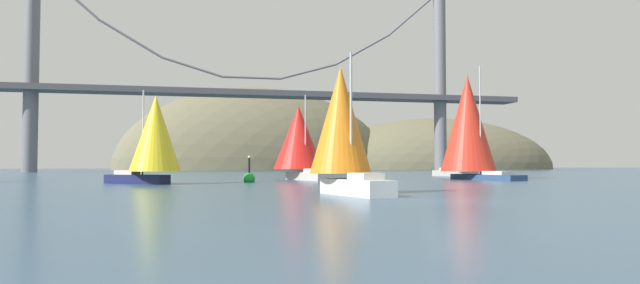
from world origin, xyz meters
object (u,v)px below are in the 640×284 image
at_px(sailboat_red_spinnaker, 299,139).
at_px(sailboat_yellow_sail, 154,136).
at_px(sailboat_orange_sail, 342,126).
at_px(sailboat_green_sail, 468,146).
at_px(channel_buoy, 249,178).
at_px(sailboat_scarlet_sail, 468,125).

height_order(sailboat_red_spinnaker, sailboat_yellow_sail, sailboat_red_spinnaker).
xyz_separation_m(sailboat_orange_sail, sailboat_red_spinnaker, (2.56, 27.32, 0.44)).
bearing_deg(sailboat_green_sail, sailboat_red_spinnaker, -156.15).
bearing_deg(channel_buoy, sailboat_scarlet_sail, 10.40).
bearing_deg(channel_buoy, sailboat_yellow_sail, -159.75).
distance_m(sailboat_orange_sail, sailboat_green_sail, 47.20).
bearing_deg(sailboat_red_spinnaker, sailboat_orange_sail, -95.35).
xyz_separation_m(sailboat_orange_sail, sailboat_scarlet_sail, (20.62, 24.85, 2.09)).
xyz_separation_m(sailboat_scarlet_sail, sailboat_red_spinnaker, (-18.06, 2.47, -1.65)).
distance_m(sailboat_orange_sail, sailboat_red_spinnaker, 27.44).
bearing_deg(sailboat_orange_sail, sailboat_red_spinnaker, 84.65).
bearing_deg(sailboat_orange_sail, channel_buoy, 99.09).
height_order(sailboat_scarlet_sail, sailboat_red_spinnaker, sailboat_scarlet_sail).
xyz_separation_m(sailboat_yellow_sail, channel_buoy, (8.04, 2.97, -3.59)).
distance_m(sailboat_green_sail, sailboat_yellow_sail, 44.07).
bearing_deg(sailboat_red_spinnaker, sailboat_yellow_sail, -144.71).
height_order(sailboat_green_sail, channel_buoy, sailboat_green_sail).
xyz_separation_m(sailboat_scarlet_sail, sailboat_yellow_sail, (-31.93, -7.35, -1.89)).
distance_m(sailboat_green_sail, sailboat_red_spinnaker, 27.29).
distance_m(sailboat_scarlet_sail, channel_buoy, 24.90).
relative_size(sailboat_red_spinnaker, channel_buoy, 3.47).
bearing_deg(channel_buoy, sailboat_red_spinnaker, 49.60).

